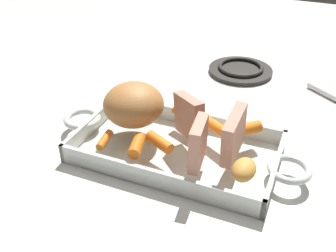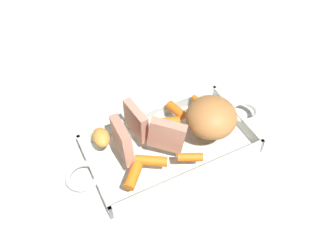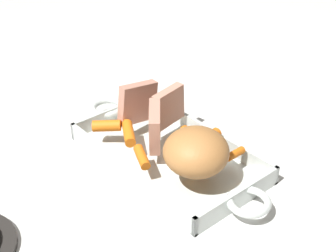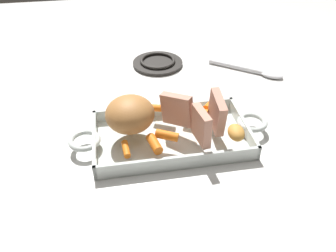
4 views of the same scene
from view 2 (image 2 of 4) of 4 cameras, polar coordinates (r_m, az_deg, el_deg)
ground_plane at (r=0.81m, az=0.31°, el=-3.81°), size 2.37×2.37×0.00m
roasting_dish at (r=0.80m, az=0.31°, el=-3.30°), size 0.49×0.21×0.04m
pork_roast at (r=0.77m, az=7.24°, el=1.48°), size 0.16×0.17×0.08m
roast_slice_thin at (r=0.73m, az=-7.63°, el=-2.42°), size 0.02×0.09×0.09m
roast_slice_thick at (r=0.77m, az=-5.36°, el=0.85°), size 0.03×0.08×0.08m
roast_slice_outer at (r=0.73m, az=-0.21°, el=-1.61°), size 0.08×0.07×0.09m
baby_carrot_center_right at (r=0.71m, az=-5.83°, el=-8.29°), size 0.06×0.06×0.03m
baby_carrot_southwest at (r=0.80m, az=0.15°, el=0.74°), size 0.06×0.04×0.03m
baby_carrot_northeast at (r=0.82m, az=1.38°, el=2.64°), size 0.03×0.06×0.02m
baby_carrot_northwest at (r=0.85m, az=5.09°, el=4.01°), size 0.02×0.05×0.02m
baby_carrot_long at (r=0.73m, az=-2.83°, el=-5.81°), size 0.07×0.05×0.02m
baby_carrot_short at (r=0.74m, az=3.69°, el=-5.22°), size 0.06×0.04×0.02m
potato_corner at (r=0.78m, az=-11.08°, el=-1.87°), size 0.04×0.06×0.03m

